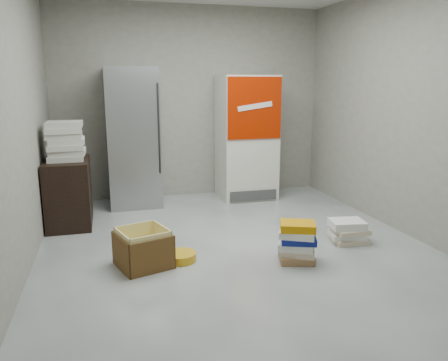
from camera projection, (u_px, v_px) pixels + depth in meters
name	position (u px, v px, depth m)	size (l,w,h in m)	color
ground	(240.00, 252.00, 4.47)	(5.00, 5.00, 0.00)	#BBBAB6
room_shell	(241.00, 71.00, 4.07)	(4.04, 5.04, 2.82)	gray
steel_fridge	(133.00, 138.00, 6.04)	(0.70, 0.72, 1.90)	#AAADB2
coke_cooler	(246.00, 137.00, 6.46)	(0.80, 0.73, 1.80)	silver
wood_shelf	(69.00, 193.00, 5.26)	(0.50, 0.80, 0.80)	black
supply_box_stack	(65.00, 141.00, 5.12)	(0.45, 0.43, 0.45)	beige
phonebook_stack_main	(297.00, 242.00, 4.18)	(0.43, 0.40, 0.40)	#9A7249
phonebook_stack_side	(348.00, 231.00, 4.72)	(0.42, 0.34, 0.25)	beige
cardboard_box	(143.00, 251.00, 4.10)	(0.57, 0.57, 0.36)	yellow
bucket_lid	(181.00, 257.00, 4.24)	(0.30, 0.30, 0.08)	gold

